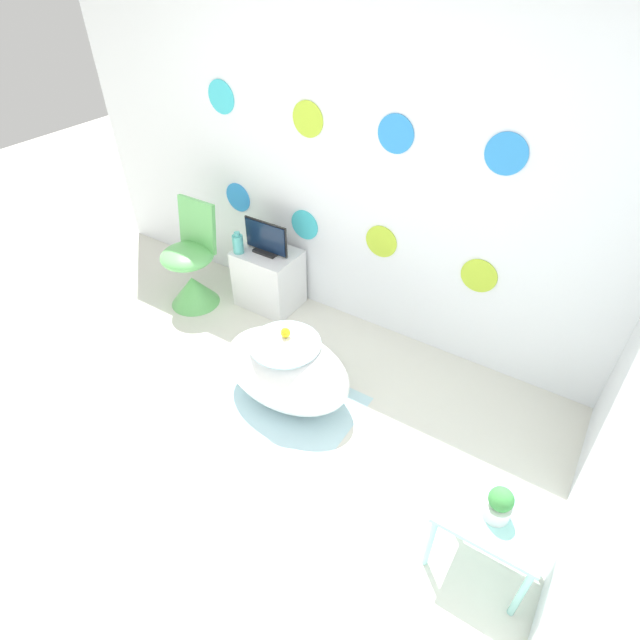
{
  "coord_description": "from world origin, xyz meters",
  "views": [
    {
      "loc": [
        1.63,
        -0.98,
        2.54
      ],
      "look_at": [
        0.42,
        0.9,
        0.75
      ],
      "focal_mm": 28.0,
      "sensor_mm": 36.0,
      "label": 1
    }
  ],
  "objects_px": {
    "potted_plant_left": "(499,504)",
    "bathtub": "(287,370)",
    "vase": "(238,244)",
    "chair": "(192,273)",
    "tv": "(266,239)"
  },
  "relations": [
    {
      "from": "tv",
      "to": "potted_plant_left",
      "type": "bearing_deg",
      "value": -28.22
    },
    {
      "from": "tv",
      "to": "vase",
      "type": "height_order",
      "value": "tv"
    },
    {
      "from": "chair",
      "to": "vase",
      "type": "relative_size",
      "value": 4.93
    },
    {
      "from": "vase",
      "to": "chair",
      "type": "bearing_deg",
      "value": -148.79
    },
    {
      "from": "tv",
      "to": "vase",
      "type": "xyz_separation_m",
      "value": [
        -0.19,
        -0.12,
        -0.04
      ]
    },
    {
      "from": "potted_plant_left",
      "to": "bathtub",
      "type": "bearing_deg",
      "value": 164.89
    },
    {
      "from": "vase",
      "to": "potted_plant_left",
      "type": "xyz_separation_m",
      "value": [
        2.39,
        -1.07,
        -0.05
      ]
    },
    {
      "from": "tv",
      "to": "vase",
      "type": "relative_size",
      "value": 2.21
    },
    {
      "from": "bathtub",
      "to": "potted_plant_left",
      "type": "relative_size",
      "value": 4.81
    },
    {
      "from": "bathtub",
      "to": "potted_plant_left",
      "type": "bearing_deg",
      "value": -15.11
    },
    {
      "from": "bathtub",
      "to": "tv",
      "type": "xyz_separation_m",
      "value": [
        -0.75,
        0.79,
        0.36
      ]
    },
    {
      "from": "vase",
      "to": "potted_plant_left",
      "type": "distance_m",
      "value": 2.62
    },
    {
      "from": "bathtub",
      "to": "potted_plant_left",
      "type": "xyz_separation_m",
      "value": [
        1.46,
        -0.39,
        0.27
      ]
    },
    {
      "from": "vase",
      "to": "potted_plant_left",
      "type": "relative_size",
      "value": 0.94
    },
    {
      "from": "chair",
      "to": "tv",
      "type": "height_order",
      "value": "chair"
    }
  ]
}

